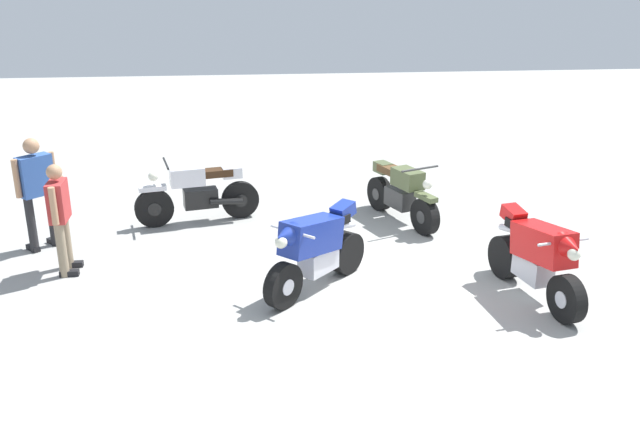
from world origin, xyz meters
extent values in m
plane|color=#9E9E99|center=(0.00, 0.00, 0.00)|extent=(40.00, 40.00, 0.00)
cylinder|color=black|center=(1.19, 0.36, 0.30)|extent=(0.53, 0.55, 0.60)
cylinder|color=black|center=(0.26, -0.62, 0.30)|extent=(0.58, 0.59, 0.60)
cylinder|color=silver|center=(1.19, 0.36, 0.30)|extent=(0.28, 0.28, 0.21)
cylinder|color=silver|center=(0.26, -0.62, 0.30)|extent=(0.28, 0.28, 0.21)
cube|color=silver|center=(0.69, -0.17, 0.40)|extent=(0.59, 0.60, 0.32)
cube|color=navy|center=(0.80, -0.06, 0.80)|extent=(0.94, 0.96, 0.57)
cone|color=navy|center=(1.15, 0.32, 0.95)|extent=(0.49, 0.49, 0.39)
cube|color=black|center=(0.52, -0.35, 0.87)|extent=(0.60, 0.61, 0.12)
cube|color=navy|center=(0.32, -0.57, 0.95)|extent=(0.40, 0.40, 0.23)
cylinder|color=silver|center=(0.41, -0.59, 0.77)|extent=(0.34, 0.35, 0.17)
cylinder|color=silver|center=(0.29, -0.48, 0.77)|extent=(0.34, 0.35, 0.17)
cylinder|color=silver|center=(1.06, 0.21, 0.97)|extent=(0.53, 0.51, 0.04)
sphere|color=silver|center=(1.21, 0.37, 0.90)|extent=(0.16, 0.16, 0.16)
cylinder|color=black|center=(-2.20, 1.07, 0.30)|extent=(0.28, 0.62, 0.60)
cylinder|color=black|center=(-1.93, -0.25, 0.30)|extent=(0.34, 0.63, 0.60)
cylinder|color=silver|center=(-2.20, 1.07, 0.30)|extent=(0.22, 0.24, 0.21)
cylinder|color=silver|center=(-1.93, -0.25, 0.30)|extent=(0.22, 0.24, 0.21)
cube|color=silver|center=(-2.06, 0.36, 0.40)|extent=(0.39, 0.60, 0.32)
cube|color=red|center=(-2.09, 0.51, 0.80)|extent=(0.55, 1.04, 0.57)
cone|color=red|center=(-2.19, 1.02, 0.95)|extent=(0.40, 0.42, 0.39)
cube|color=black|center=(-2.01, 0.12, 0.87)|extent=(0.37, 0.64, 0.12)
cube|color=red|center=(-1.95, -0.18, 0.95)|extent=(0.28, 0.38, 0.23)
cylinder|color=silver|center=(-1.88, -0.11, 0.77)|extent=(0.17, 0.41, 0.17)
cylinder|color=silver|center=(-2.04, -0.14, 0.77)|extent=(0.17, 0.41, 0.17)
cylinder|color=silver|center=(-2.16, 0.88, 0.97)|extent=(0.69, 0.17, 0.04)
sphere|color=silver|center=(-2.21, 1.10, 0.90)|extent=(0.16, 0.16, 0.16)
cylinder|color=black|center=(-1.21, -1.96, 0.30)|extent=(0.37, 0.62, 0.60)
cylinder|color=black|center=(-0.71, -3.22, 0.30)|extent=(0.37, 0.62, 0.60)
cylinder|color=#333333|center=(-1.21, -1.96, 0.30)|extent=(0.25, 0.26, 0.21)
cylinder|color=#333333|center=(-0.71, -3.22, 0.30)|extent=(0.25, 0.26, 0.21)
cube|color=#333333|center=(-0.94, -2.64, 0.40)|extent=(0.47, 0.62, 0.32)
cube|color=#515B38|center=(-1.02, -2.45, 0.80)|extent=(0.51, 0.64, 0.30)
cube|color=#515B38|center=(-1.21, -1.96, 0.63)|extent=(0.31, 0.47, 0.08)
cube|color=brown|center=(-0.85, -2.87, 0.82)|extent=(0.47, 0.65, 0.12)
cube|color=#515B38|center=(-0.73, -3.15, 0.80)|extent=(0.32, 0.38, 0.18)
cylinder|color=#333333|center=(-0.95, -3.07, 0.35)|extent=(0.31, 0.56, 0.16)
cylinder|color=#333333|center=(-1.14, -2.15, 1.05)|extent=(0.66, 0.30, 0.04)
sphere|color=silver|center=(-1.22, -1.94, 0.85)|extent=(0.16, 0.16, 0.16)
cylinder|color=black|center=(3.17, -2.75, 0.32)|extent=(0.65, 0.25, 0.64)
cylinder|color=black|center=(1.76, -3.07, 0.32)|extent=(0.65, 0.25, 0.64)
cylinder|color=black|center=(3.17, -2.75, 0.32)|extent=(0.25, 0.18, 0.22)
cylinder|color=black|center=(1.76, -3.07, 0.32)|extent=(0.25, 0.18, 0.22)
cube|color=black|center=(2.41, -2.92, 0.42)|extent=(0.61, 0.39, 0.32)
cube|color=silver|center=(2.61, -2.88, 0.82)|extent=(0.62, 0.43, 0.30)
cube|color=silver|center=(3.17, -2.75, 0.67)|extent=(0.46, 0.25, 0.08)
cube|color=#382314|center=(2.17, -2.97, 0.84)|extent=(0.64, 0.38, 0.12)
cube|color=silver|center=(1.88, -3.04, 0.82)|extent=(0.36, 0.28, 0.18)
cylinder|color=black|center=(1.99, -2.84, 0.37)|extent=(0.57, 0.22, 0.16)
cylinder|color=black|center=(2.93, -2.81, 1.07)|extent=(0.19, 0.69, 0.04)
sphere|color=silver|center=(3.15, -2.76, 0.87)|extent=(0.16, 0.16, 0.16)
cylinder|color=gray|center=(4.20, -0.89, 0.39)|extent=(0.13, 0.13, 0.78)
cube|color=black|center=(4.14, -0.89, 0.04)|extent=(0.26, 0.11, 0.08)
cylinder|color=gray|center=(4.21, -1.20, 0.39)|extent=(0.13, 0.13, 0.78)
cube|color=black|center=(4.15, -1.20, 0.04)|extent=(0.26, 0.11, 0.08)
cube|color=#B23333|center=(4.20, -1.04, 1.06)|extent=(0.23, 0.45, 0.55)
cylinder|color=tan|center=(4.19, -0.78, 1.08)|extent=(0.09, 0.09, 0.52)
cylinder|color=tan|center=(4.21, -1.31, 1.08)|extent=(0.09, 0.09, 0.52)
sphere|color=tan|center=(4.20, -1.04, 1.47)|extent=(0.21, 0.21, 0.21)
cylinder|color=#262628|center=(4.62, -2.09, 0.43)|extent=(0.18, 0.18, 0.86)
cube|color=black|center=(4.66, -2.13, 0.04)|extent=(0.25, 0.26, 0.08)
cylinder|color=#262628|center=(4.87, -1.85, 0.43)|extent=(0.18, 0.18, 0.86)
cube|color=black|center=(4.91, -1.89, 0.04)|extent=(0.25, 0.26, 0.08)
cube|color=#3359A5|center=(4.74, -1.97, 1.17)|extent=(0.50, 0.50, 0.61)
cylinder|color=tan|center=(4.54, -2.17, 1.19)|extent=(0.13, 0.13, 0.57)
cylinder|color=tan|center=(4.95, -1.77, 1.19)|extent=(0.13, 0.13, 0.57)
sphere|color=tan|center=(4.74, -1.97, 1.62)|extent=(0.23, 0.23, 0.23)
camera|label=1|loc=(1.53, 8.18, 4.07)|focal=38.48mm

